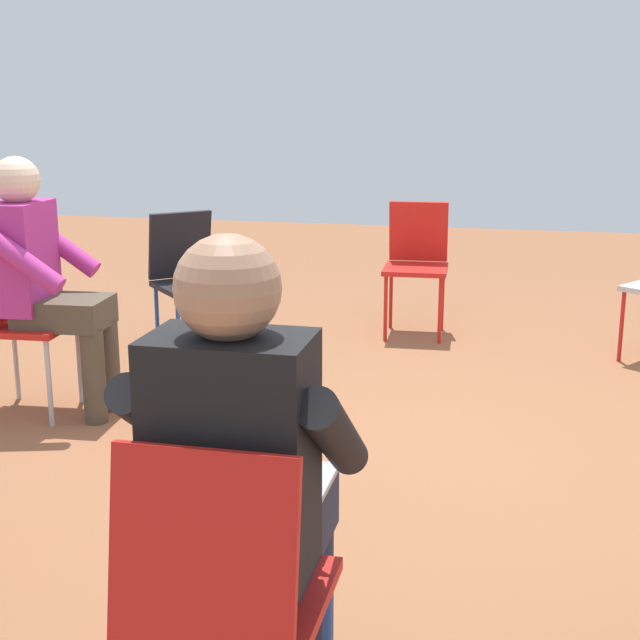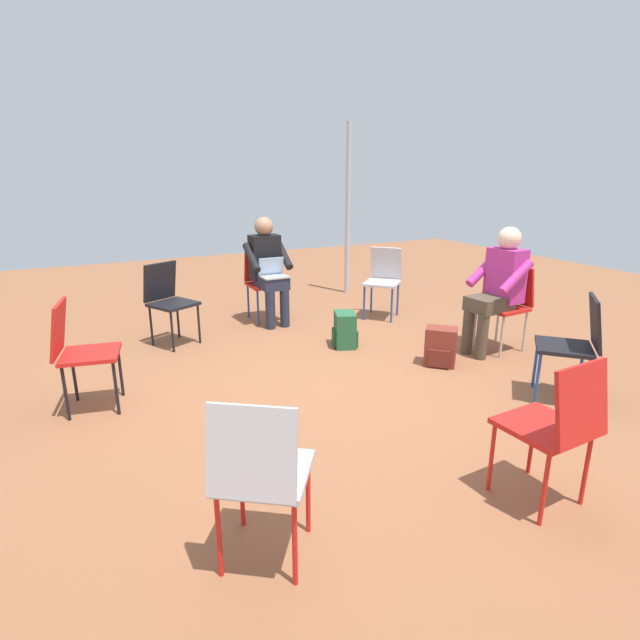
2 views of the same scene
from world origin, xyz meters
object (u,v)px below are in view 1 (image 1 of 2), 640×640
person_in_magenta (42,274)px  chair_west (13,313)px  chair_northwest (188,274)px  backpack_by_empty_chair (193,389)px  chair_north (417,258)px  backpack_near_laptop_user (248,470)px  person_with_laptop (246,472)px  chair_south (224,591)px

person_in_magenta → chair_west: bearing=-90.0°
chair_west → chair_northwest: same height
chair_west → backpack_by_empty_chair: (0.88, 0.07, -0.34)m
chair_west → chair_north: bearing=134.6°
chair_northwest → backpack_near_laptop_user: (0.95, -1.90, -0.34)m
person_with_laptop → chair_northwest: bearing=113.1°
backpack_by_empty_chair → backpack_near_laptop_user: bearing=-57.6°
chair_west → chair_north: (1.71, 1.94, 0.00)m
chair_south → person_in_magenta: size_ratio=0.69×
person_with_laptop → chair_west: bearing=132.2°
backpack_near_laptop_user → person_in_magenta: bearing=147.5°
chair_northwest → person_in_magenta: person_in_magenta is taller
person_in_magenta → chair_south: bearing=33.2°
chair_west → chair_south: same height
person_with_laptop → person_in_magenta: size_ratio=1.00×
chair_south → backpack_by_empty_chair: (-0.92, 2.19, -0.34)m
person_in_magenta → backpack_by_empty_chair: bearing=90.3°
backpack_by_empty_chair → chair_south: bearing=-67.3°
chair_northwest → backpack_by_empty_chair: size_ratio=2.36×
chair_west → chair_north: same height
chair_northwest → backpack_near_laptop_user: chair_northwest is taller
chair_west → person_in_magenta: bearing=90.0°
person_in_magenta → backpack_near_laptop_user: size_ratio=3.44×
chair_northwest → chair_north: (1.24, 0.83, 0.00)m
chair_north → chair_west: bearing=45.8°
chair_north → person_in_magenta: (-1.54, -1.93, 0.20)m
chair_south → backpack_near_laptop_user: (-0.38, 1.34, -0.34)m
person_with_laptop → person_in_magenta: (-1.63, 1.97, 0.00)m
chair_northwest → person_with_laptop: 3.35m
chair_north → person_with_laptop: person_with_laptop is taller
chair_northwest → chair_north: bearing=170.3°
chair_northwest → backpack_near_laptop_user: bearing=73.3°
chair_northwest → backpack_by_empty_chair: bearing=68.1°
chair_north → person_with_laptop: (0.08, -3.90, 0.20)m
chair_west → person_with_laptop: 2.66m
chair_northwest → chair_north: size_ratio=1.00×
person_with_laptop → backpack_by_empty_chair: size_ratio=3.44×
person_in_magenta → chair_north: bearing=137.3°
chair_south → backpack_near_laptop_user: 1.43m
chair_west → chair_north: 2.58m
person_in_magenta → backpack_by_empty_chair: 0.89m
chair_west → chair_northwest: (0.47, 1.11, 0.00)m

